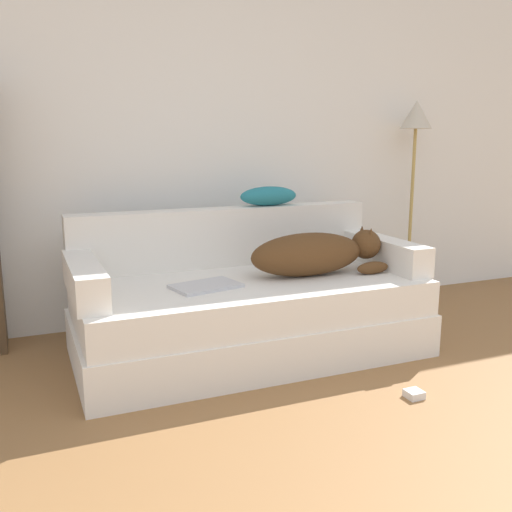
% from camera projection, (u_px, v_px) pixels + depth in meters
% --- Properties ---
extents(wall_back, '(7.25, 0.06, 2.70)m').
position_uv_depth(wall_back, '(214.00, 115.00, 3.75)').
color(wall_back, white).
rests_on(wall_back, ground_plane).
extents(couch, '(1.92, 0.95, 0.43)m').
position_uv_depth(couch, '(249.00, 317.00, 3.22)').
color(couch, silver).
rests_on(couch, ground_plane).
extents(couch_backrest, '(1.88, 0.15, 0.35)m').
position_uv_depth(couch_backrest, '(225.00, 237.00, 3.50)').
color(couch_backrest, silver).
rests_on(couch_backrest, couch).
extents(couch_arm_left, '(0.15, 0.76, 0.17)m').
position_uv_depth(couch_arm_left, '(84.00, 279.00, 2.82)').
color(couch_arm_left, silver).
rests_on(couch_arm_left, couch).
extents(couch_arm_right, '(0.15, 0.76, 0.17)m').
position_uv_depth(couch_arm_right, '(384.00, 252.00, 3.49)').
color(couch_arm_right, silver).
rests_on(couch_arm_right, couch).
extents(dog, '(0.82, 0.28, 0.26)m').
position_uv_depth(dog, '(316.00, 253.00, 3.25)').
color(dog, '#513319').
rests_on(dog, couch).
extents(laptop, '(0.38, 0.29, 0.02)m').
position_uv_depth(laptop, '(206.00, 286.00, 2.99)').
color(laptop, '#B7B7BC').
rests_on(laptop, couch).
extents(throw_pillow, '(0.38, 0.16, 0.12)m').
position_uv_depth(throw_pillow, '(269.00, 196.00, 3.58)').
color(throw_pillow, teal).
rests_on(throw_pillow, couch_backrest).
extents(floor_lamp, '(0.27, 0.27, 1.47)m').
position_uv_depth(floor_lamp, '(415.00, 147.00, 4.14)').
color(floor_lamp, tan).
rests_on(floor_lamp, ground_plane).
extents(power_adapter, '(0.08, 0.08, 0.04)m').
position_uv_depth(power_adapter, '(414.00, 394.00, 2.69)').
color(power_adapter, silver).
rests_on(power_adapter, ground_plane).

